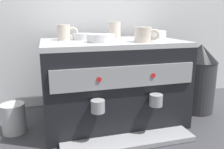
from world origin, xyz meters
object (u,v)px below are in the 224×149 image
ceramic_cup_0 (114,30)px  ceramic_bowl_1 (101,38)px  ceramic_bowl_2 (154,35)px  milk_pitcher (14,118)px  ceramic_bowl_0 (83,37)px  espresso_machine (112,82)px  ceramic_cup_2 (65,32)px  ceramic_cup_1 (144,35)px  coffee_grinder (199,78)px

ceramic_cup_0 → ceramic_bowl_1: (-0.12, -0.19, -0.03)m
ceramic_bowl_2 → milk_pitcher: (-0.70, -0.03, -0.36)m
milk_pitcher → ceramic_bowl_0: bearing=14.3°
ceramic_cup_0 → espresso_machine: bearing=-110.4°
ceramic_cup_2 → ceramic_bowl_2: size_ratio=0.83×
ceramic_bowl_1 → ceramic_bowl_2: size_ratio=1.05×
ceramic_cup_0 → milk_pitcher: 0.66m
ceramic_bowl_0 → ceramic_bowl_2: bearing=-8.6°
ceramic_bowl_1 → ceramic_cup_1: bearing=-16.7°
ceramic_bowl_1 → ceramic_bowl_2: (0.30, 0.08, 0.00)m
ceramic_cup_0 → ceramic_bowl_2: size_ratio=0.92×
ceramic_bowl_0 → coffee_grinder: bearing=-8.9°
ceramic_cup_1 → ceramic_cup_2: 0.38m
ceramic_cup_0 → ceramic_cup_1: 0.25m
ceramic_cup_0 → ceramic_bowl_0: 0.19m
ceramic_cup_1 → coffee_grinder: (0.38, 0.10, -0.25)m
ceramic_cup_0 → ceramic_bowl_1: size_ratio=0.87×
ceramic_cup_2 → coffee_grinder: size_ratio=0.27×
ceramic_bowl_1 → milk_pitcher: bearing=172.9°
ceramic_cup_0 → coffee_grinder: 0.53m
ceramic_cup_2 → ceramic_bowl_1: size_ratio=0.79×
espresso_machine → ceramic_bowl_0: size_ratio=6.47×
ceramic_bowl_0 → ceramic_bowl_1: 0.15m
ceramic_cup_0 → milk_pitcher: ceramic_cup_0 is taller
coffee_grinder → ceramic_cup_0: bearing=161.0°
ceramic_cup_0 → ceramic_cup_1: (0.06, -0.25, -0.01)m
ceramic_cup_1 → ceramic_bowl_1: ceramic_cup_1 is taller
ceramic_bowl_0 → ceramic_bowl_1: ceramic_bowl_1 is taller
ceramic_cup_2 → milk_pitcher: (-0.25, -0.08, -0.38)m
ceramic_bowl_1 → coffee_grinder: (0.56, 0.04, -0.23)m
ceramic_cup_2 → ceramic_bowl_2: ceramic_cup_2 is taller
ceramic_cup_1 → ceramic_bowl_1: size_ratio=0.83×
ceramic_cup_1 → ceramic_bowl_2: ceramic_cup_1 is taller
ceramic_cup_0 → ceramic_bowl_0: ceramic_cup_0 is taller
ceramic_cup_2 → coffee_grinder: 0.76m
ceramic_bowl_2 → coffee_grinder: 0.35m
ceramic_bowl_0 → ceramic_cup_2: bearing=-177.8°
ceramic_cup_0 → ceramic_bowl_1: bearing=-122.1°
ceramic_bowl_2 → coffee_grinder: (0.26, -0.04, -0.24)m
espresso_machine → ceramic_bowl_2: (0.23, 0.03, 0.23)m
espresso_machine → ceramic_bowl_2: bearing=6.2°
espresso_machine → milk_pitcher: size_ratio=4.85×
ceramic_cup_2 → coffee_grinder: ceramic_cup_2 is taller
ceramic_cup_2 → ceramic_bowl_1: (0.15, -0.13, -0.02)m
ceramic_cup_0 → ceramic_bowl_0: bearing=-162.9°
espresso_machine → ceramic_cup_1: ceramic_cup_1 is taller
ceramic_bowl_1 → milk_pitcher: 0.54m
espresso_machine → ceramic_bowl_0: (-0.13, 0.08, 0.22)m
espresso_machine → coffee_grinder: 0.49m
espresso_machine → ceramic_bowl_1: size_ratio=5.28×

